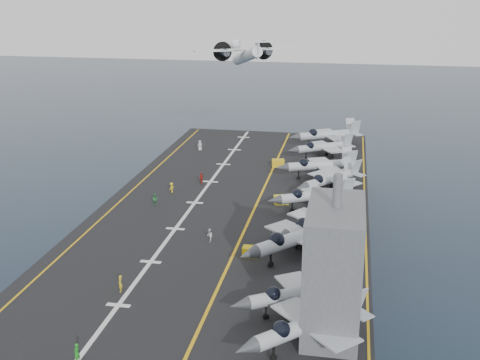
% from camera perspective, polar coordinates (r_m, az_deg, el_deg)
% --- Properties ---
extents(ground, '(500.00, 500.00, 0.00)m').
position_cam_1_polar(ground, '(91.24, -0.47, -8.56)').
color(ground, '#142135').
rests_on(ground, ground).
extents(hull, '(36.00, 90.00, 10.00)m').
position_cam_1_polar(hull, '(89.11, -0.48, -5.68)').
color(hull, '#56595E').
rests_on(hull, ground).
extents(flight_deck, '(38.00, 92.00, 0.40)m').
position_cam_1_polar(flight_deck, '(87.14, -0.49, -2.56)').
color(flight_deck, black).
rests_on(flight_deck, hull).
extents(foul_line, '(0.35, 90.00, 0.02)m').
position_cam_1_polar(foul_line, '(86.56, 1.46, -2.55)').
color(foul_line, gold).
rests_on(foul_line, flight_deck).
extents(landing_centerline, '(0.50, 90.00, 0.02)m').
position_cam_1_polar(landing_centerline, '(88.34, -4.31, -2.16)').
color(landing_centerline, silver).
rests_on(landing_centerline, flight_deck).
extents(deck_edge_port, '(0.25, 90.00, 0.02)m').
position_cam_1_polar(deck_edge_port, '(91.67, -10.98, -1.69)').
color(deck_edge_port, gold).
rests_on(deck_edge_port, flight_deck).
extents(deck_edge_stbd, '(0.25, 90.00, 0.02)m').
position_cam_1_polar(deck_edge_stbd, '(85.66, 11.77, -3.17)').
color(deck_edge_stbd, gold).
rests_on(deck_edge_stbd, flight_deck).
extents(island_superstructure, '(5.00, 10.00, 15.00)m').
position_cam_1_polar(island_superstructure, '(55.06, 8.91, -6.91)').
color(island_superstructure, '#56595E').
rests_on(island_superstructure, flight_deck).
extents(fighter_jet_0, '(15.96, 15.89, 4.69)m').
position_cam_1_polar(fighter_jet_0, '(54.36, 6.49, -13.32)').
color(fighter_jet_0, '#979EA7').
rests_on(fighter_jet_0, flight_deck).
extents(fighter_jet_1, '(15.24, 13.89, 4.40)m').
position_cam_1_polar(fighter_jet_1, '(59.44, 5.66, -10.50)').
color(fighter_jet_1, '#A0A9B2').
rests_on(fighter_jet_1, flight_deck).
extents(fighter_jet_2, '(17.77, 18.25, 5.32)m').
position_cam_1_polar(fighter_jet_2, '(70.49, 5.58, -5.31)').
color(fighter_jet_2, gray).
rests_on(fighter_jet_2, flight_deck).
extents(fighter_jet_3, '(16.34, 17.34, 5.02)m').
position_cam_1_polar(fighter_jet_3, '(75.54, 7.56, -3.86)').
color(fighter_jet_3, '#9AA1A9').
rests_on(fighter_jet_3, flight_deck).
extents(fighter_jet_4, '(15.48, 13.90, 4.48)m').
position_cam_1_polar(fighter_jet_4, '(85.55, 7.18, -1.36)').
color(fighter_jet_4, gray).
rests_on(fighter_jet_4, flight_deck).
extents(fighter_jet_5, '(14.98, 15.51, 4.51)m').
position_cam_1_polar(fighter_jet_5, '(93.01, 8.65, 0.19)').
color(fighter_jet_5, gray).
rests_on(fighter_jet_5, flight_deck).
extents(fighter_jet_6, '(16.08, 13.70, 4.72)m').
position_cam_1_polar(fighter_jet_6, '(99.52, 7.67, 1.50)').
color(fighter_jet_6, gray).
rests_on(fighter_jet_6, flight_deck).
extents(fighter_jet_7, '(15.45, 14.20, 4.46)m').
position_cam_1_polar(fighter_jet_7, '(111.26, 7.92, 3.20)').
color(fighter_jet_7, '#99A0A9').
rests_on(fighter_jet_7, flight_deck).
extents(fighter_jet_8, '(17.51, 15.45, 5.09)m').
position_cam_1_polar(fighter_jet_8, '(119.25, 8.36, 4.35)').
color(fighter_jet_8, '#9299A1').
rests_on(fighter_jet_8, flight_deck).
extents(tow_cart_a, '(1.94, 1.27, 1.16)m').
position_cam_1_polar(tow_cart_a, '(71.22, 1.04, -6.79)').
color(tow_cart_a, '#D0BA0A').
rests_on(tow_cart_a, flight_deck).
extents(tow_cart_b, '(2.36, 1.92, 1.23)m').
position_cam_1_polar(tow_cart_b, '(87.76, 3.92, -1.88)').
color(tow_cart_b, gold).
rests_on(tow_cart_b, flight_deck).
extents(tow_cart_c, '(2.34, 1.77, 1.27)m').
position_cam_1_polar(tow_cart_c, '(105.58, 3.63, 1.62)').
color(tow_cart_c, gold).
rests_on(tow_cart_c, flight_deck).
extents(crew_1, '(1.04, 1.27, 1.83)m').
position_cam_1_polar(crew_1, '(64.60, -11.29, -9.61)').
color(crew_1, gold).
rests_on(crew_1, flight_deck).
extents(crew_2, '(1.26, 1.10, 1.76)m').
position_cam_1_polar(crew_2, '(87.84, -8.05, -1.82)').
color(crew_2, '#2B7D3B').
rests_on(crew_2, flight_deck).
extents(crew_3, '(0.89, 1.10, 1.58)m').
position_cam_1_polar(crew_3, '(92.76, -6.50, -0.72)').
color(crew_3, yellow).
rests_on(crew_3, flight_deck).
extents(crew_4, '(1.09, 1.32, 1.89)m').
position_cam_1_polar(crew_4, '(96.28, -3.68, 0.17)').
color(crew_4, '#A9261B').
rests_on(crew_4, flight_deck).
extents(crew_5, '(1.43, 1.29, 1.98)m').
position_cam_1_polar(crew_5, '(115.69, -3.82, 3.28)').
color(crew_5, silver).
rests_on(crew_5, flight_deck).
extents(crew_6, '(0.84, 1.15, 1.79)m').
position_cam_1_polar(crew_6, '(54.63, -15.22, -15.54)').
color(crew_6, '#1B8A1C').
rests_on(crew_6, flight_deck).
extents(crew_7, '(0.80, 1.08, 1.66)m').
position_cam_1_polar(crew_7, '(75.04, -2.90, -5.26)').
color(crew_7, silver).
rests_on(crew_7, flight_deck).
extents(transport_plane, '(29.39, 26.09, 5.78)m').
position_cam_1_polar(transport_plane, '(139.38, 0.65, 11.68)').
color(transport_plane, silver).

